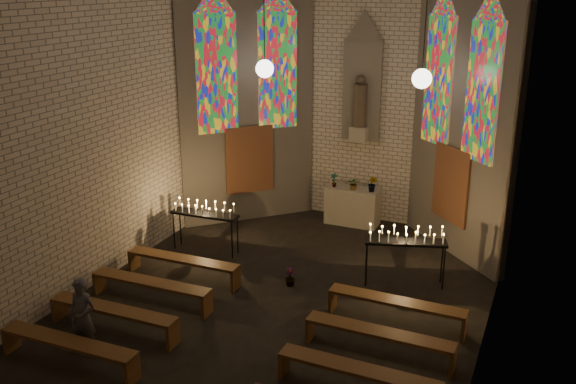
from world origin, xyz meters
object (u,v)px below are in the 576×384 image
object	(u,v)px
altar	(352,206)
votive_stand_left	(205,211)
aisle_flower_pot	(290,277)
visitor	(83,317)
votive_stand_right	(406,238)

from	to	relation	value
altar	votive_stand_left	size ratio (longest dim) A/B	0.84
aisle_flower_pot	visitor	distance (m)	4.48
altar	votive_stand_left	world-z (taller)	votive_stand_left
votive_stand_right	visitor	size ratio (longest dim) A/B	1.24
aisle_flower_pot	visitor	size ratio (longest dim) A/B	0.27
altar	aisle_flower_pot	bearing A→B (deg)	-91.52
altar	votive_stand_right	world-z (taller)	votive_stand_right
votive_stand_left	visitor	distance (m)	4.67
votive_stand_right	aisle_flower_pot	bearing A→B (deg)	-172.54
altar	votive_stand_right	bearing A→B (deg)	-54.13
altar	visitor	bearing A→B (deg)	-107.20
votive_stand_left	visitor	bearing A→B (deg)	-89.42
altar	aisle_flower_pot	size ratio (longest dim) A/B	3.59
votive_stand_left	visitor	size ratio (longest dim) A/B	1.17
altar	votive_stand_left	distance (m)	4.15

